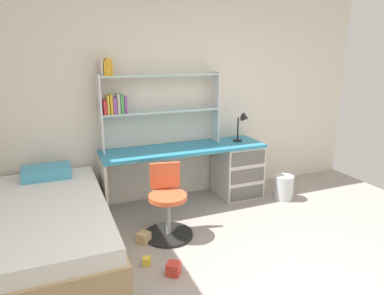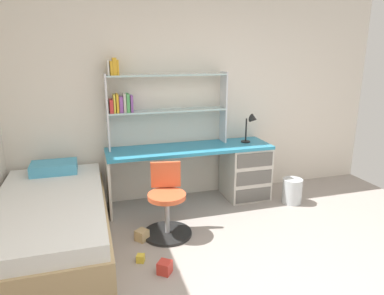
% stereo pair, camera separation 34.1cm
% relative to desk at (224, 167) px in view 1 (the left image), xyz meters
% --- Properties ---
extents(room_shell, '(5.42, 6.01, 2.79)m').
position_rel_desk_xyz_m(room_shell, '(-1.67, -1.00, 0.98)').
color(room_shell, silver).
rests_on(room_shell, ground_plane).
extents(desk, '(2.07, 0.56, 0.75)m').
position_rel_desk_xyz_m(desk, '(0.00, 0.00, 0.00)').
color(desk, teal).
rests_on(desk, ground_plane).
extents(bookshelf_hutch, '(1.49, 0.22, 1.08)m').
position_rel_desk_xyz_m(bookshelf_hutch, '(-0.99, 0.17, 0.94)').
color(bookshelf_hutch, silver).
rests_on(bookshelf_hutch, desk).
extents(desk_lamp, '(0.20, 0.17, 0.38)m').
position_rel_desk_xyz_m(desk_lamp, '(0.27, -0.01, 0.58)').
color(desk_lamp, black).
rests_on(desk_lamp, desk).
extents(swivel_chair, '(0.52, 0.52, 0.76)m').
position_rel_desk_xyz_m(swivel_chair, '(-1.02, -0.70, -0.12)').
color(swivel_chair, black).
rests_on(swivel_chair, ground_plane).
extents(bed_platform, '(1.05, 2.04, 0.68)m').
position_rel_desk_xyz_m(bed_platform, '(-2.16, -0.72, -0.14)').
color(bed_platform, tan).
rests_on(bed_platform, ground_plane).
extents(waste_bin, '(0.25, 0.25, 0.32)m').
position_rel_desk_xyz_m(waste_bin, '(0.70, -0.38, -0.26)').
color(waste_bin, silver).
rests_on(waste_bin, ground_plane).
extents(toy_block_yellow_2, '(0.09, 0.09, 0.07)m').
position_rel_desk_xyz_m(toy_block_yellow_2, '(-1.38, -1.15, -0.38)').
color(toy_block_yellow_2, gold).
rests_on(toy_block_yellow_2, ground_plane).
extents(toy_block_natural_3, '(0.16, 0.16, 0.11)m').
position_rel_desk_xyz_m(toy_block_natural_3, '(-1.31, -0.76, -0.36)').
color(toy_block_natural_3, tan).
rests_on(toy_block_natural_3, ground_plane).
extents(toy_block_red_4, '(0.16, 0.16, 0.11)m').
position_rel_desk_xyz_m(toy_block_red_4, '(-1.20, -1.38, -0.36)').
color(toy_block_red_4, red).
rests_on(toy_block_red_4, ground_plane).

